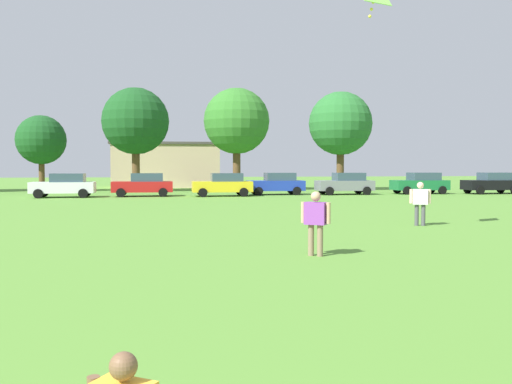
{
  "coord_description": "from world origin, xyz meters",
  "views": [
    {
      "loc": [
        1.16,
        -0.34,
        2.2
      ],
      "look_at": [
        2.89,
        9.79,
        1.71
      ],
      "focal_mm": 38.82,
      "sensor_mm": 36.0,
      "label": 1
    }
  ],
  "objects_px": {
    "parked_car_red_1": "(144,185)",
    "parked_car_blue_3": "(277,184)",
    "parked_car_black_6": "(492,183)",
    "tree_right": "(237,121)",
    "adult_bystander": "(316,218)",
    "parked_car_green_5": "(421,183)",
    "parked_car_white_0": "(64,185)",
    "tree_left": "(41,140)",
    "tree_center": "(135,121)",
    "tree_far_right": "(341,124)",
    "bystander_near_trees": "(420,200)",
    "parked_car_yellow_2": "(223,184)",
    "parked_car_gray_4": "(346,183)"
  },
  "relations": [
    {
      "from": "parked_car_gray_4",
      "to": "parked_car_white_0",
      "type": "bearing_deg",
      "value": 1.25
    },
    {
      "from": "parked_car_yellow_2",
      "to": "parked_car_blue_3",
      "type": "bearing_deg",
      "value": -161.58
    },
    {
      "from": "parked_car_red_1",
      "to": "parked_car_yellow_2",
      "type": "relative_size",
      "value": 1.0
    },
    {
      "from": "parked_car_black_6",
      "to": "tree_far_right",
      "type": "relative_size",
      "value": 0.48
    },
    {
      "from": "adult_bystander",
      "to": "tree_right",
      "type": "distance_m",
      "value": 36.4
    },
    {
      "from": "parked_car_yellow_2",
      "to": "parked_car_green_5",
      "type": "distance_m",
      "value": 15.75
    },
    {
      "from": "bystander_near_trees",
      "to": "tree_center",
      "type": "relative_size",
      "value": 0.18
    },
    {
      "from": "parked_car_red_1",
      "to": "parked_car_green_5",
      "type": "xyz_separation_m",
      "value": [
        21.42,
        0.06,
        0.0
      ]
    },
    {
      "from": "parked_car_yellow_2",
      "to": "parked_car_gray_4",
      "type": "distance_m",
      "value": 9.55
    },
    {
      "from": "parked_car_blue_3",
      "to": "parked_car_black_6",
      "type": "relative_size",
      "value": 1.0
    },
    {
      "from": "bystander_near_trees",
      "to": "parked_car_green_5",
      "type": "height_order",
      "value": "parked_car_green_5"
    },
    {
      "from": "tree_right",
      "to": "adult_bystander",
      "type": "bearing_deg",
      "value": -94.63
    },
    {
      "from": "parked_car_white_0",
      "to": "parked_car_green_5",
      "type": "relative_size",
      "value": 1.0
    },
    {
      "from": "parked_car_green_5",
      "to": "parked_car_black_6",
      "type": "relative_size",
      "value": 1.0
    },
    {
      "from": "tree_center",
      "to": "parked_car_red_1",
      "type": "bearing_deg",
      "value": -83.57
    },
    {
      "from": "parked_car_red_1",
      "to": "parked_car_black_6",
      "type": "distance_m",
      "value": 27.07
    },
    {
      "from": "parked_car_yellow_2",
      "to": "tree_center",
      "type": "xyz_separation_m",
      "value": [
        -6.58,
        8.59,
        5.14
      ]
    },
    {
      "from": "parked_car_white_0",
      "to": "parked_car_blue_3",
      "type": "distance_m",
      "value": 15.4
    },
    {
      "from": "bystander_near_trees",
      "to": "parked_car_blue_3",
      "type": "bearing_deg",
      "value": -67.1
    },
    {
      "from": "parked_car_red_1",
      "to": "parked_car_yellow_2",
      "type": "height_order",
      "value": "same"
    },
    {
      "from": "parked_car_white_0",
      "to": "parked_car_green_5",
      "type": "bearing_deg",
      "value": -178.86
    },
    {
      "from": "parked_car_yellow_2",
      "to": "parked_car_black_6",
      "type": "height_order",
      "value": "same"
    },
    {
      "from": "parked_car_red_1",
      "to": "parked_car_blue_3",
      "type": "relative_size",
      "value": 1.0
    },
    {
      "from": "adult_bystander",
      "to": "bystander_near_trees",
      "type": "bearing_deg",
      "value": 80.5
    },
    {
      "from": "parked_car_green_5",
      "to": "tree_far_right",
      "type": "height_order",
      "value": "tree_far_right"
    },
    {
      "from": "tree_left",
      "to": "parked_car_gray_4",
      "type": "bearing_deg",
      "value": -20.35
    },
    {
      "from": "parked_car_red_1",
      "to": "tree_center",
      "type": "height_order",
      "value": "tree_center"
    },
    {
      "from": "tree_left",
      "to": "tree_center",
      "type": "xyz_separation_m",
      "value": [
        7.92,
        -1.06,
        1.6
      ]
    },
    {
      "from": "adult_bystander",
      "to": "tree_right",
      "type": "height_order",
      "value": "tree_right"
    },
    {
      "from": "parked_car_white_0",
      "to": "tree_right",
      "type": "distance_m",
      "value": 16.74
    },
    {
      "from": "parked_car_white_0",
      "to": "parked_car_black_6",
      "type": "height_order",
      "value": "same"
    },
    {
      "from": "parked_car_gray_4",
      "to": "tree_far_right",
      "type": "relative_size",
      "value": 0.48
    },
    {
      "from": "bystander_near_trees",
      "to": "parked_car_blue_3",
      "type": "height_order",
      "value": "parked_car_blue_3"
    },
    {
      "from": "parked_car_green_5",
      "to": "tree_left",
      "type": "distance_m",
      "value": 31.69
    },
    {
      "from": "adult_bystander",
      "to": "parked_car_green_5",
      "type": "height_order",
      "value": "parked_car_green_5"
    },
    {
      "from": "parked_car_yellow_2",
      "to": "tree_center",
      "type": "relative_size",
      "value": 0.48
    },
    {
      "from": "tree_right",
      "to": "parked_car_gray_4",
      "type": "bearing_deg",
      "value": -48.3
    },
    {
      "from": "parked_car_red_1",
      "to": "tree_far_right",
      "type": "relative_size",
      "value": 0.48
    },
    {
      "from": "bystander_near_trees",
      "to": "tree_left",
      "type": "bearing_deg",
      "value": -36.48
    },
    {
      "from": "tree_center",
      "to": "tree_left",
      "type": "bearing_deg",
      "value": 172.38
    },
    {
      "from": "parked_car_red_1",
      "to": "tree_left",
      "type": "distance_m",
      "value": 13.0
    },
    {
      "from": "tree_left",
      "to": "tree_center",
      "type": "bearing_deg",
      "value": -7.62
    },
    {
      "from": "tree_far_right",
      "to": "parked_car_yellow_2",
      "type": "bearing_deg",
      "value": -145.16
    },
    {
      "from": "adult_bystander",
      "to": "parked_car_blue_3",
      "type": "xyz_separation_m",
      "value": [
        4.96,
        28.36,
        -0.08
      ]
    },
    {
      "from": "tree_left",
      "to": "parked_car_blue_3",
      "type": "bearing_deg",
      "value": -23.72
    },
    {
      "from": "bystander_near_trees",
      "to": "parked_car_white_0",
      "type": "xyz_separation_m",
      "value": [
        -16.07,
        21.25,
        -0.1
      ]
    },
    {
      "from": "parked_car_red_1",
      "to": "parked_car_black_6",
      "type": "xyz_separation_m",
      "value": [
        27.06,
        -0.75,
        0.0
      ]
    },
    {
      "from": "tree_left",
      "to": "tree_far_right",
      "type": "bearing_deg",
      "value": -3.63
    },
    {
      "from": "parked_car_yellow_2",
      "to": "tree_right",
      "type": "height_order",
      "value": "tree_right"
    },
    {
      "from": "parked_car_black_6",
      "to": "tree_right",
      "type": "xyz_separation_m",
      "value": [
        -19.17,
        8.96,
        5.29
      ]
    }
  ]
}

